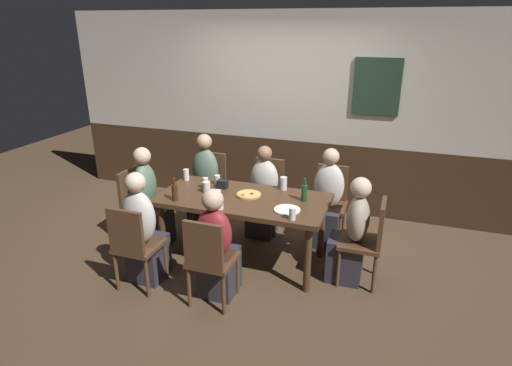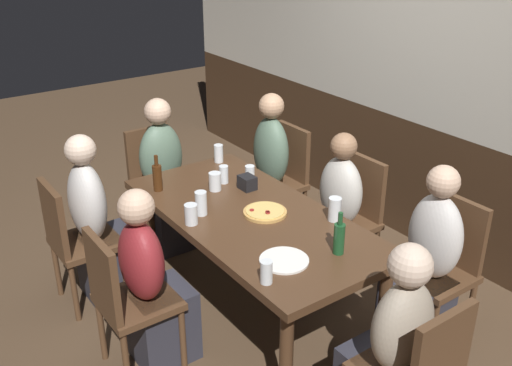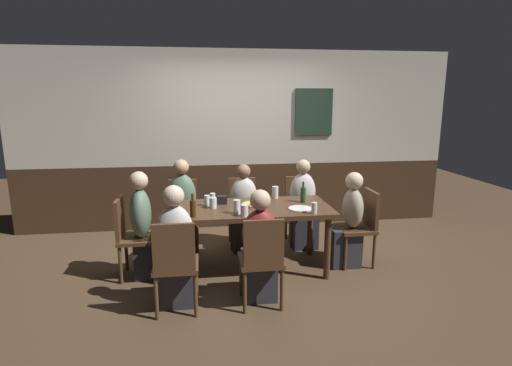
{
  "view_description": "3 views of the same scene",
  "coord_description": "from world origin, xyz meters",
  "px_view_note": "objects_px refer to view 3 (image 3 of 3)",
  "views": [
    {
      "loc": [
        1.47,
        -3.79,
        2.44
      ],
      "look_at": [
        0.18,
        -0.08,
        0.95
      ],
      "focal_mm": 29.71,
      "sensor_mm": 36.0,
      "label": 1
    },
    {
      "loc": [
        2.53,
        -1.77,
        2.37
      ],
      "look_at": [
        0.13,
        -0.07,
        1.01
      ],
      "focal_mm": 41.05,
      "sensor_mm": 36.0,
      "label": 2
    },
    {
      "loc": [
        -0.52,
        -4.2,
        1.91
      ],
      "look_at": [
        0.08,
        0.13,
        0.98
      ],
      "focal_mm": 27.9,
      "sensor_mm": 36.0,
      "label": 3
    }
  ],
  "objects_px": {
    "person_mid_near": "(259,254)",
    "chair_left_near": "(175,262)",
    "person_head_west": "(146,233)",
    "beer_bottle_brown": "(193,208)",
    "pint_glass_pale": "(213,198)",
    "chair_left_far": "(183,210)",
    "chair_head_east": "(362,223)",
    "pint_glass_amber": "(244,211)",
    "chair_mid_far": "(243,208)",
    "beer_glass_tall": "(207,201)",
    "chair_right_far": "(300,206)",
    "person_left_near": "(176,255)",
    "condiment_caddy": "(222,200)",
    "tumbler_water": "(314,208)",
    "pint_glass_stout": "(275,193)",
    "person_head_east": "(348,226)",
    "chair_head_west": "(131,233)",
    "person_left_far": "(183,213)",
    "pizza": "(254,204)",
    "dining_table": "(251,214)",
    "beer_bottle_green": "(303,194)",
    "chair_mid_near": "(262,257)",
    "tumbler_short": "(213,203)",
    "highball_clear": "(237,208)",
    "person_mid_far": "(244,214)",
    "beer_glass_half": "(178,198)",
    "plate_white_large": "(300,209)",
    "person_right_far": "(303,210)"
  },
  "relations": [
    {
      "from": "person_head_west",
      "to": "beer_glass_half",
      "type": "height_order",
      "value": "person_head_west"
    },
    {
      "from": "chair_mid_near",
      "to": "person_head_east",
      "type": "relative_size",
      "value": 0.8
    },
    {
      "from": "chair_head_west",
      "to": "beer_glass_tall",
      "type": "bearing_deg",
      "value": 7.39
    },
    {
      "from": "chair_left_near",
      "to": "person_mid_far",
      "type": "relative_size",
      "value": 0.8
    },
    {
      "from": "tumbler_water",
      "to": "beer_bottle_green",
      "type": "bearing_deg",
      "value": 89.78
    },
    {
      "from": "person_mid_near",
      "to": "beer_glass_half",
      "type": "relative_size",
      "value": 8.48
    },
    {
      "from": "beer_bottle_brown",
      "to": "pint_glass_amber",
      "type": "bearing_deg",
      "value": -5.35
    },
    {
      "from": "chair_head_east",
      "to": "tumbler_water",
      "type": "distance_m",
      "value": 0.82
    },
    {
      "from": "pint_glass_amber",
      "to": "condiment_caddy",
      "type": "height_order",
      "value": "pint_glass_amber"
    },
    {
      "from": "highball_clear",
      "to": "beer_bottle_green",
      "type": "height_order",
      "value": "beer_bottle_green"
    },
    {
      "from": "dining_table",
      "to": "chair_left_far",
      "type": "distance_m",
      "value": 1.16
    },
    {
      "from": "person_left_far",
      "to": "chair_mid_near",
      "type": "bearing_deg",
      "value": -62.92
    },
    {
      "from": "chair_mid_near",
      "to": "tumbler_short",
      "type": "relative_size",
      "value": 7.37
    },
    {
      "from": "chair_right_far",
      "to": "person_left_near",
      "type": "relative_size",
      "value": 0.76
    },
    {
      "from": "chair_mid_near",
      "to": "chair_right_far",
      "type": "relative_size",
      "value": 1.0
    },
    {
      "from": "person_mid_near",
      "to": "chair_left_near",
      "type": "bearing_deg",
      "value": -168.06
    },
    {
      "from": "person_head_east",
      "to": "beer_bottle_brown",
      "type": "relative_size",
      "value": 4.54
    },
    {
      "from": "dining_table",
      "to": "tumbler_water",
      "type": "bearing_deg",
      "value": -29.45
    },
    {
      "from": "beer_bottle_brown",
      "to": "condiment_caddy",
      "type": "height_order",
      "value": "beer_bottle_brown"
    },
    {
      "from": "person_head_west",
      "to": "beer_bottle_brown",
      "type": "relative_size",
      "value": 4.81
    },
    {
      "from": "chair_right_far",
      "to": "tumbler_water",
      "type": "height_order",
      "value": "chair_right_far"
    },
    {
      "from": "pizza",
      "to": "pint_glass_pale",
      "type": "bearing_deg",
      "value": 155.6
    },
    {
      "from": "pint_glass_pale",
      "to": "condiment_caddy",
      "type": "distance_m",
      "value": 0.14
    },
    {
      "from": "chair_mid_near",
      "to": "chair_left_near",
      "type": "height_order",
      "value": "same"
    },
    {
      "from": "person_head_east",
      "to": "person_left_far",
      "type": "distance_m",
      "value": 2.03
    },
    {
      "from": "chair_left_near",
      "to": "condiment_caddy",
      "type": "xyz_separation_m",
      "value": [
        0.47,
        1.02,
        0.29
      ]
    },
    {
      "from": "person_left_near",
      "to": "condiment_caddy",
      "type": "distance_m",
      "value": 1.02
    },
    {
      "from": "person_mid_far",
      "to": "beer_glass_half",
      "type": "distance_m",
      "value": 0.96
    },
    {
      "from": "pint_glass_pale",
      "to": "chair_left_far",
      "type": "bearing_deg",
      "value": 122.94
    },
    {
      "from": "chair_left_near",
      "to": "pint_glass_amber",
      "type": "height_order",
      "value": "chair_left_near"
    },
    {
      "from": "person_left_near",
      "to": "beer_bottle_brown",
      "type": "xyz_separation_m",
      "value": [
        0.15,
        0.38,
        0.34
      ]
    },
    {
      "from": "pint_glass_amber",
      "to": "pint_glass_stout",
      "type": "bearing_deg",
      "value": 57.49
    },
    {
      "from": "highball_clear",
      "to": "tumbler_short",
      "type": "xyz_separation_m",
      "value": [
        -0.24,
        0.24,
        -0.01
      ]
    },
    {
      "from": "person_mid_near",
      "to": "plate_white_large",
      "type": "relative_size",
      "value": 4.26
    },
    {
      "from": "chair_head_west",
      "to": "person_left_far",
      "type": "bearing_deg",
      "value": 52.46
    },
    {
      "from": "chair_left_near",
      "to": "person_left_near",
      "type": "xyz_separation_m",
      "value": [
        -0.0,
        0.16,
        -0.01
      ]
    },
    {
      "from": "person_right_far",
      "to": "person_left_far",
      "type": "bearing_deg",
      "value": 179.95
    },
    {
      "from": "person_mid_near",
      "to": "pint_glass_stout",
      "type": "xyz_separation_m",
      "value": [
        0.34,
        1.03,
        0.34
      ]
    },
    {
      "from": "tumbler_water",
      "to": "pint_glass_stout",
      "type": "relative_size",
      "value": 0.84
    },
    {
      "from": "person_left_near",
      "to": "tumbler_short",
      "type": "xyz_separation_m",
      "value": [
        0.36,
        0.68,
        0.3
      ]
    },
    {
      "from": "chair_head_east",
      "to": "pint_glass_amber",
      "type": "distance_m",
      "value": 1.48
    },
    {
      "from": "pint_glass_amber",
      "to": "pint_glass_stout",
      "type": "distance_m",
      "value": 0.83
    },
    {
      "from": "person_head_east",
      "to": "condiment_caddy",
      "type": "bearing_deg",
      "value": 172.93
    },
    {
      "from": "person_left_far",
      "to": "beer_glass_tall",
      "type": "height_order",
      "value": "person_left_far"
    },
    {
      "from": "chair_right_far",
      "to": "beer_bottle_brown",
      "type": "xyz_separation_m",
      "value": [
        -1.4,
        -1.14,
        0.34
      ]
    },
    {
      "from": "person_left_far",
      "to": "beer_glass_tall",
      "type": "distance_m",
      "value": 0.71
    },
    {
      "from": "beer_glass_half",
      "to": "pint_glass_pale",
      "type": "xyz_separation_m",
      "value": [
        0.39,
        0.0,
        -0.01
      ]
    },
    {
      "from": "chair_mid_far",
      "to": "beer_glass_tall",
      "type": "xyz_separation_m",
      "value": [
        -0.47,
        -0.73,
        0.3
      ]
    },
    {
      "from": "beer_glass_tall",
      "to": "beer_bottle_brown",
      "type": "distance_m",
      "value": 0.44
    },
    {
      "from": "chair_mid_near",
      "to": "chair_head_east",
      "type": "xyz_separation_m",
      "value": [
        1.3,
        0.84,
        0.0
      ]
    }
  ]
}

